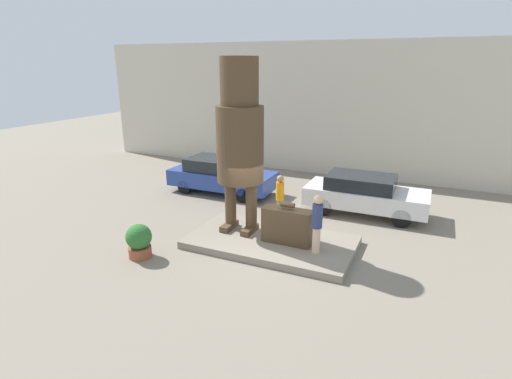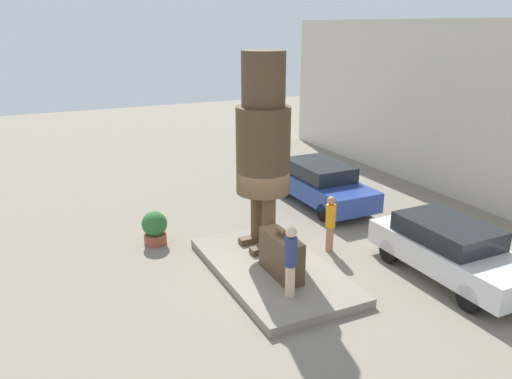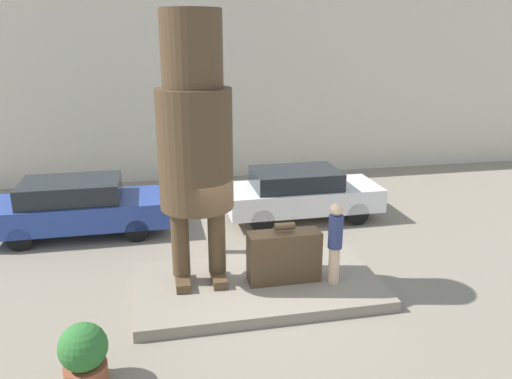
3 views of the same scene
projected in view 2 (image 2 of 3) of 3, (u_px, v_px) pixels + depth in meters
ground_plane at (273, 274)px, 13.32m from camera, size 60.00×60.00×0.00m
pedestal at (273, 270)px, 13.28m from camera, size 5.14×2.81×0.23m
statue_figure at (263, 138)px, 13.40m from camera, size 1.48×1.48×5.47m
giant_suitcase at (281, 255)px, 12.59m from camera, size 1.52×0.51×1.31m
tourist at (291, 259)px, 11.48m from camera, size 0.30×0.30×1.76m
parked_car_blue at (321, 183)px, 18.26m from camera, size 4.66×1.86×1.54m
parked_car_white at (450, 249)px, 12.92m from camera, size 4.49×1.85×1.50m
planter_pot at (155, 227)px, 14.99m from camera, size 0.76×0.76×1.03m
worker_hivis at (330, 221)px, 14.39m from camera, size 0.29×0.29×1.69m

